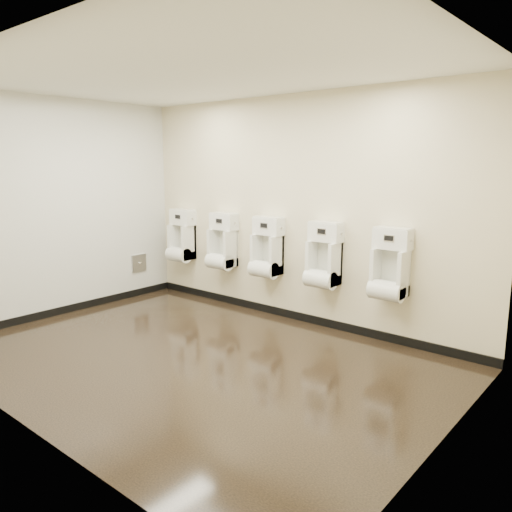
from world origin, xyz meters
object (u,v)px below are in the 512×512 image
at_px(access_panel, 139,263).
at_px(urinal_0, 181,240).
at_px(urinal_1, 222,246).
at_px(urinal_4, 390,270).
at_px(urinal_3, 323,260).
at_px(urinal_2, 266,252).

height_order(access_panel, urinal_0, urinal_0).
xyz_separation_m(urinal_1, urinal_4, (2.48, 0.00, 0.00)).
xyz_separation_m(urinal_1, urinal_3, (1.64, 0.00, 0.00)).
relative_size(access_panel, urinal_1, 0.33).
xyz_separation_m(urinal_3, urinal_4, (0.83, 0.00, 0.00)).
distance_m(urinal_0, urinal_3, 2.49).
height_order(urinal_1, urinal_4, same).
xyz_separation_m(access_panel, urinal_4, (3.82, 0.41, 0.35)).
distance_m(urinal_1, urinal_2, 0.79).
bearing_deg(urinal_2, urinal_4, 0.00).
bearing_deg(access_panel, urinal_3, 7.90).
distance_m(access_panel, urinal_1, 1.45).
xyz_separation_m(urinal_2, urinal_3, (0.86, 0.00, 0.00)).
xyz_separation_m(access_panel, urinal_2, (2.13, 0.41, 0.35)).
height_order(access_panel, urinal_4, urinal_4).
bearing_deg(urinal_2, access_panel, -168.98).
relative_size(access_panel, urinal_4, 0.33).
relative_size(urinal_2, urinal_4, 1.00).
height_order(urinal_2, urinal_3, same).
relative_size(access_panel, urinal_0, 0.33).
relative_size(urinal_0, urinal_3, 1.00).
distance_m(urinal_3, urinal_4, 0.83).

